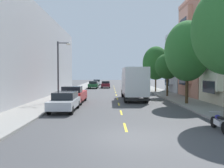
# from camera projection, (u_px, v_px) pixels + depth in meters

# --- Properties ---
(ground_plane) EXTENTS (160.00, 160.00, 0.00)m
(ground_plane) POSITION_uv_depth(u_px,v_px,m) (115.00, 91.00, 40.92)
(ground_plane) COLOR #424244
(sidewalk_left) EXTENTS (3.20, 120.00, 0.14)m
(sidewalk_left) POSITION_uv_depth(u_px,v_px,m) (72.00, 91.00, 38.87)
(sidewalk_left) COLOR gray
(sidewalk_left) RESTS_ON ground_plane
(sidewalk_right) EXTENTS (3.20, 120.00, 0.14)m
(sidewalk_right) POSITION_uv_depth(u_px,v_px,m) (159.00, 91.00, 38.97)
(sidewalk_right) COLOR gray
(sidewalk_right) RESTS_ON ground_plane
(lane_centerline_dashes) EXTENTS (0.14, 47.20, 0.01)m
(lane_centerline_dashes) POSITION_uv_depth(u_px,v_px,m) (116.00, 94.00, 35.43)
(lane_centerline_dashes) COLOR yellow
(lane_centerline_dashes) RESTS_ON ground_plane
(townhouse_fourth_dove_grey) EXTENTS (13.80, 7.73, 9.49)m
(townhouse_fourth_dove_grey) POSITION_uv_depth(u_px,v_px,m) (212.00, 64.00, 37.41)
(townhouse_fourth_dove_grey) COLOR #A8A8AD
(townhouse_fourth_dove_grey) RESTS_ON ground_plane
(apartment_block_opposite) EXTENTS (10.00, 36.00, 10.51)m
(apartment_block_opposite) POSITION_uv_depth(u_px,v_px,m) (11.00, 56.00, 30.62)
(apartment_block_opposite) COLOR #A8A8AD
(apartment_block_opposite) RESTS_ON ground_plane
(street_tree_second) EXTENTS (4.22, 4.22, 7.75)m
(street_tree_second) POSITION_uv_depth(u_px,v_px,m) (187.00, 51.00, 22.24)
(street_tree_second) COLOR #47331E
(street_tree_second) RESTS_ON sidewalk_right
(street_tree_third) EXTENTS (3.11, 3.11, 5.37)m
(street_tree_third) POSITION_uv_depth(u_px,v_px,m) (167.00, 66.00, 29.98)
(street_tree_third) COLOR #47331E
(street_tree_third) RESTS_ON sidewalk_right
(street_tree_farthest) EXTENTS (4.15, 4.15, 7.17)m
(street_tree_farthest) POSITION_uv_depth(u_px,v_px,m) (156.00, 63.00, 37.65)
(street_tree_farthest) COLOR #47331E
(street_tree_farthest) RESTS_ON sidewalk_right
(street_lamp) EXTENTS (1.35, 0.28, 6.04)m
(street_lamp) POSITION_uv_depth(u_px,v_px,m) (60.00, 66.00, 23.93)
(street_lamp) COLOR #38383D
(street_lamp) RESTS_ON sidewalk_left
(delivery_box_truck) EXTENTS (2.44, 7.97, 3.61)m
(delivery_box_truck) POSITION_uv_depth(u_px,v_px,m) (134.00, 82.00, 26.46)
(delivery_box_truck) COLOR white
(delivery_box_truck) RESTS_ON ground_plane
(parked_sedan_black) EXTENTS (1.89, 4.54, 1.43)m
(parked_sedan_black) POSITION_uv_depth(u_px,v_px,m) (141.00, 87.00, 40.85)
(parked_sedan_black) COLOR black
(parked_sedan_black) RESTS_ON ground_plane
(parked_wagon_white) EXTENTS (1.87, 4.72, 1.50)m
(parked_wagon_white) POSITION_uv_depth(u_px,v_px,m) (97.00, 82.00, 62.54)
(parked_wagon_white) COLOR silver
(parked_wagon_white) RESTS_ON ground_plane
(parked_pickup_sky) EXTENTS (2.08, 5.33, 1.73)m
(parked_pickup_sky) POSITION_uv_depth(u_px,v_px,m) (134.00, 84.00, 51.08)
(parked_pickup_sky) COLOR #7A9EC6
(parked_pickup_sky) RESTS_ON ground_plane
(parked_wagon_forest) EXTENTS (1.90, 4.73, 1.50)m
(parked_wagon_forest) POSITION_uv_depth(u_px,v_px,m) (93.00, 84.00, 48.58)
(parked_wagon_forest) COLOR #194C28
(parked_wagon_forest) RESTS_ON ground_plane
(parked_pickup_red) EXTENTS (2.09, 5.33, 1.73)m
(parked_pickup_red) POSITION_uv_depth(u_px,v_px,m) (74.00, 95.00, 23.73)
(parked_pickup_red) COLOR #AD1E1E
(parked_pickup_red) RESTS_ON ground_plane
(parked_sedan_champagne) EXTENTS (1.86, 4.52, 1.43)m
(parked_sedan_champagne) POSITION_uv_depth(u_px,v_px,m) (130.00, 82.00, 62.25)
(parked_sedan_champagne) COLOR tan
(parked_sedan_champagne) RESTS_ON ground_plane
(parked_wagon_silver) EXTENTS (1.85, 4.71, 1.50)m
(parked_wagon_silver) POSITION_uv_depth(u_px,v_px,m) (65.00, 101.00, 18.64)
(parked_wagon_silver) COLOR #B2B5BA
(parked_wagon_silver) RESTS_ON ground_plane
(moving_burgundy_sedan) EXTENTS (1.80, 4.50, 1.43)m
(moving_burgundy_sedan) POSITION_uv_depth(u_px,v_px,m) (106.00, 84.00, 50.39)
(moving_burgundy_sedan) COLOR maroon
(moving_burgundy_sedan) RESTS_ON ground_plane
(parked_motorcycle) EXTENTS (0.62, 2.05, 0.90)m
(parked_motorcycle) POSITION_uv_depth(u_px,v_px,m) (219.00, 123.00, 12.14)
(parked_motorcycle) COLOR black
(parked_motorcycle) RESTS_ON ground_plane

